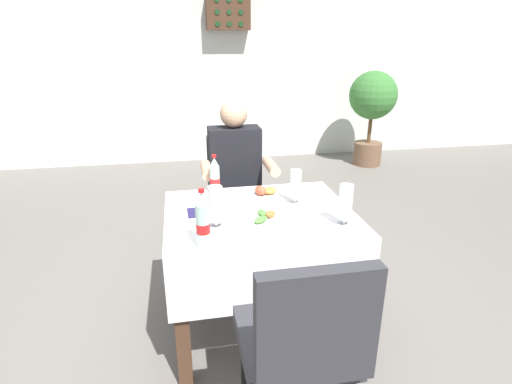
{
  "coord_description": "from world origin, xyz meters",
  "views": [
    {
      "loc": [
        -0.26,
        -1.84,
        1.63
      ],
      "look_at": [
        0.14,
        0.25,
        0.83
      ],
      "focal_mm": 28.33,
      "sensor_mm": 36.0,
      "label": 1
    }
  ],
  "objects_px": {
    "cola_bottle_primary": "(215,177)",
    "cola_bottle_secondary": "(203,222)",
    "chair_far_diner_seat": "(238,194)",
    "beer_glass_left": "(216,206)",
    "beer_glass_right": "(295,186)",
    "napkin_cutlery_set": "(203,212)",
    "seated_diner_far": "(236,179)",
    "main_dining_table": "(259,241)",
    "wall_bottle_rack": "(228,13)",
    "chair_near_camera_side": "(301,343)",
    "potted_plant_corner": "(372,105)",
    "beer_glass_middle": "(345,204)",
    "plate_near_camera": "(264,219)",
    "plate_far_diner": "(262,193)"
  },
  "relations": [
    {
      "from": "seated_diner_far",
      "to": "napkin_cutlery_set",
      "type": "height_order",
      "value": "seated_diner_far"
    },
    {
      "from": "chair_far_diner_seat",
      "to": "beer_glass_left",
      "type": "bearing_deg",
      "value": -104.66
    },
    {
      "from": "chair_far_diner_seat",
      "to": "cola_bottle_primary",
      "type": "distance_m",
      "value": 0.6
    },
    {
      "from": "main_dining_table",
      "to": "chair_far_diner_seat",
      "type": "relative_size",
      "value": 1.05
    },
    {
      "from": "wall_bottle_rack",
      "to": "beer_glass_right",
      "type": "bearing_deg",
      "value": -91.38
    },
    {
      "from": "seated_diner_far",
      "to": "main_dining_table",
      "type": "bearing_deg",
      "value": -87.59
    },
    {
      "from": "beer_glass_left",
      "to": "napkin_cutlery_set",
      "type": "relative_size",
      "value": 1.13
    },
    {
      "from": "chair_near_camera_side",
      "to": "beer_glass_left",
      "type": "distance_m",
      "value": 0.78
    },
    {
      "from": "plate_far_diner",
      "to": "potted_plant_corner",
      "type": "bearing_deg",
      "value": 53.78
    },
    {
      "from": "chair_near_camera_side",
      "to": "potted_plant_corner",
      "type": "distance_m",
      "value": 4.47
    },
    {
      "from": "main_dining_table",
      "to": "potted_plant_corner",
      "type": "distance_m",
      "value": 3.78
    },
    {
      "from": "cola_bottle_primary",
      "to": "chair_near_camera_side",
      "type": "bearing_deg",
      "value": -79.7
    },
    {
      "from": "plate_far_diner",
      "to": "beer_glass_left",
      "type": "bearing_deg",
      "value": -130.12
    },
    {
      "from": "cola_bottle_primary",
      "to": "wall_bottle_rack",
      "type": "height_order",
      "value": "wall_bottle_rack"
    },
    {
      "from": "beer_glass_left",
      "to": "wall_bottle_rack",
      "type": "distance_m",
      "value": 3.98
    },
    {
      "from": "main_dining_table",
      "to": "plate_far_diner",
      "type": "bearing_deg",
      "value": 74.43
    },
    {
      "from": "plate_near_camera",
      "to": "beer_glass_middle",
      "type": "distance_m",
      "value": 0.42
    },
    {
      "from": "beer_glass_right",
      "to": "napkin_cutlery_set",
      "type": "relative_size",
      "value": 1.05
    },
    {
      "from": "beer_glass_right",
      "to": "cola_bottle_primary",
      "type": "bearing_deg",
      "value": 149.64
    },
    {
      "from": "chair_far_diner_seat",
      "to": "beer_glass_right",
      "type": "relative_size",
      "value": 4.83
    },
    {
      "from": "main_dining_table",
      "to": "cola_bottle_secondary",
      "type": "distance_m",
      "value": 0.56
    },
    {
      "from": "cola_bottle_primary",
      "to": "cola_bottle_secondary",
      "type": "relative_size",
      "value": 0.86
    },
    {
      "from": "beer_glass_middle",
      "to": "cola_bottle_secondary",
      "type": "xyz_separation_m",
      "value": [
        -0.72,
        -0.1,
        0.01
      ]
    },
    {
      "from": "napkin_cutlery_set",
      "to": "chair_near_camera_side",
      "type": "bearing_deg",
      "value": -70.62
    },
    {
      "from": "cola_bottle_secondary",
      "to": "beer_glass_right",
      "type": "bearing_deg",
      "value": 37.74
    },
    {
      "from": "seated_diner_far",
      "to": "beer_glass_middle",
      "type": "relative_size",
      "value": 5.85
    },
    {
      "from": "chair_far_diner_seat",
      "to": "beer_glass_right",
      "type": "distance_m",
      "value": 0.82
    },
    {
      "from": "main_dining_table",
      "to": "cola_bottle_secondary",
      "type": "relative_size",
      "value": 3.63
    },
    {
      "from": "plate_far_diner",
      "to": "cola_bottle_secondary",
      "type": "height_order",
      "value": "cola_bottle_secondary"
    },
    {
      "from": "main_dining_table",
      "to": "chair_near_camera_side",
      "type": "relative_size",
      "value": 1.05
    },
    {
      "from": "plate_near_camera",
      "to": "beer_glass_right",
      "type": "bearing_deg",
      "value": 42.93
    },
    {
      "from": "main_dining_table",
      "to": "beer_glass_middle",
      "type": "relative_size",
      "value": 4.74
    },
    {
      "from": "beer_glass_right",
      "to": "cola_bottle_secondary",
      "type": "height_order",
      "value": "cola_bottle_secondary"
    },
    {
      "from": "chair_far_diner_seat",
      "to": "chair_near_camera_side",
      "type": "relative_size",
      "value": 1.0
    },
    {
      "from": "chair_far_diner_seat",
      "to": "main_dining_table",
      "type": "bearing_deg",
      "value": -90.0
    },
    {
      "from": "seated_diner_far",
      "to": "plate_far_diner",
      "type": "distance_m",
      "value": 0.49
    },
    {
      "from": "plate_near_camera",
      "to": "beer_glass_left",
      "type": "bearing_deg",
      "value": -176.12
    },
    {
      "from": "potted_plant_corner",
      "to": "chair_far_diner_seat",
      "type": "bearing_deg",
      "value": -133.47
    },
    {
      "from": "beer_glass_middle",
      "to": "beer_glass_right",
      "type": "distance_m",
      "value": 0.37
    },
    {
      "from": "chair_near_camera_side",
      "to": "beer_glass_left",
      "type": "relative_size",
      "value": 4.5
    },
    {
      "from": "main_dining_table",
      "to": "beer_glass_left",
      "type": "xyz_separation_m",
      "value": [
        -0.25,
        -0.14,
        0.29
      ]
    },
    {
      "from": "plate_near_camera",
      "to": "plate_far_diner",
      "type": "relative_size",
      "value": 1.02
    },
    {
      "from": "chair_far_diner_seat",
      "to": "plate_far_diner",
      "type": "distance_m",
      "value": 0.63
    },
    {
      "from": "potted_plant_corner",
      "to": "cola_bottle_primary",
      "type": "bearing_deg",
      "value": -130.76
    },
    {
      "from": "chair_far_diner_seat",
      "to": "cola_bottle_primary",
      "type": "height_order",
      "value": "cola_bottle_primary"
    },
    {
      "from": "beer_glass_right",
      "to": "potted_plant_corner",
      "type": "distance_m",
      "value": 3.57
    },
    {
      "from": "beer_glass_left",
      "to": "potted_plant_corner",
      "type": "bearing_deg",
      "value": 53.31
    },
    {
      "from": "cola_bottle_primary",
      "to": "cola_bottle_secondary",
      "type": "xyz_separation_m",
      "value": [
        -0.12,
        -0.68,
        0.02
      ]
    },
    {
      "from": "beer_glass_left",
      "to": "beer_glass_middle",
      "type": "distance_m",
      "value": 0.65
    },
    {
      "from": "main_dining_table",
      "to": "plate_near_camera",
      "type": "height_order",
      "value": "plate_near_camera"
    }
  ]
}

